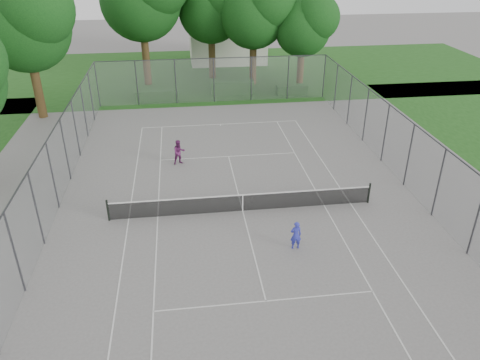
{
  "coord_description": "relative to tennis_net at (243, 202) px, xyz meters",
  "views": [
    {
      "loc": [
        -2.66,
        -19.35,
        12.04
      ],
      "look_at": [
        0.0,
        1.0,
        1.2
      ],
      "focal_mm": 35.0,
      "sensor_mm": 36.0,
      "label": 1
    }
  ],
  "objects": [
    {
      "name": "ground",
      "position": [
        0.0,
        0.0,
        -0.51
      ],
      "size": [
        120.0,
        120.0,
        0.0
      ],
      "primitive_type": "plane",
      "color": "slate",
      "rests_on": "ground"
    },
    {
      "name": "grass_far",
      "position": [
        0.0,
        26.0,
        -0.51
      ],
      "size": [
        60.0,
        20.0,
        0.0
      ],
      "primitive_type": "cube",
      "color": "#1B4B15",
      "rests_on": "ground"
    },
    {
      "name": "court_markings",
      "position": [
        0.0,
        0.0,
        -0.5
      ],
      "size": [
        11.03,
        23.83,
        0.01
      ],
      "color": "silver",
      "rests_on": "ground"
    },
    {
      "name": "tennis_net",
      "position": [
        0.0,
        0.0,
        0.0
      ],
      "size": [
        12.87,
        0.1,
        1.1
      ],
      "color": "black",
      "rests_on": "ground"
    },
    {
      "name": "perimeter_fence",
      "position": [
        0.0,
        0.0,
        1.3
      ],
      "size": [
        18.08,
        34.08,
        3.52
      ],
      "color": "#38383D",
      "rests_on": "ground"
    },
    {
      "name": "tree_far_midleft",
      "position": [
        0.5,
        24.09,
        5.98
      ],
      "size": [
        6.58,
        6.0,
        9.45
      ],
      "color": "#3E2C16",
      "rests_on": "ground"
    },
    {
      "name": "tree_far_midright",
      "position": [
        3.94,
        21.57,
        5.87
      ],
      "size": [
        6.47,
        5.91,
        9.3
      ],
      "color": "#3E2C16",
      "rests_on": "ground"
    },
    {
      "name": "tree_far_right",
      "position": [
        7.94,
        20.3,
        4.86
      ],
      "size": [
        5.45,
        4.97,
        7.83
      ],
      "color": "#3E2C16",
      "rests_on": "ground"
    },
    {
      "name": "tree_side_back",
      "position": [
        -12.79,
        15.05,
        6.44
      ],
      "size": [
        7.04,
        6.42,
        10.11
      ],
      "color": "#3E2C16",
      "rests_on": "ground"
    },
    {
      "name": "hedge_left",
      "position": [
        -4.57,
        17.95,
        -0.08
      ],
      "size": [
        3.44,
        1.03,
        0.86
      ],
      "primitive_type": "cube",
      "color": "#1C4B18",
      "rests_on": "ground"
    },
    {
      "name": "hedge_mid",
      "position": [
        1.69,
        18.9,
        0.05
      ],
      "size": [
        3.56,
        1.02,
        1.12
      ],
      "primitive_type": "cube",
      "color": "#1C4B18",
      "rests_on": "ground"
    },
    {
      "name": "hedge_right",
      "position": [
        6.64,
        18.16,
        -0.13
      ],
      "size": [
        2.57,
        0.94,
        0.77
      ],
      "primitive_type": "cube",
      "color": "#1C4B18",
      "rests_on": "ground"
    },
    {
      "name": "house",
      "position": [
        2.51,
        30.73,
        3.36
      ],
      "size": [
        7.72,
        5.98,
        9.61
      ],
      "color": "silver",
      "rests_on": "ground"
    },
    {
      "name": "girl_player",
      "position": [
        1.84,
        -3.3,
        0.15
      ],
      "size": [
        0.49,
        0.32,
        1.33
      ],
      "primitive_type": "imported",
      "rotation": [
        0.0,
        0.0,
        3.15
      ],
      "color": "#3034B4",
      "rests_on": "ground"
    },
    {
      "name": "woman_player",
      "position": [
        -2.96,
        5.77,
        0.23
      ],
      "size": [
        0.86,
        0.75,
        1.48
      ],
      "primitive_type": "imported",
      "rotation": [
        0.0,
        0.0,
        0.31
      ],
      "color": "#622057",
      "rests_on": "ground"
    }
  ]
}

